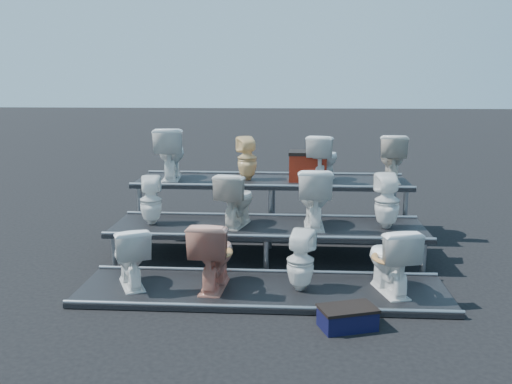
# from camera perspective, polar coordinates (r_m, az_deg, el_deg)

# --- Properties ---
(ground) EXTENTS (80.00, 80.00, 0.00)m
(ground) POSITION_cam_1_polar(r_m,az_deg,el_deg) (7.85, 1.19, -6.65)
(ground) COLOR black
(ground) RESTS_ON ground
(tier_front) EXTENTS (4.20, 1.20, 0.06)m
(tier_front) POSITION_cam_1_polar(r_m,az_deg,el_deg) (6.61, 0.66, -9.87)
(tier_front) COLOR black
(tier_front) RESTS_ON ground
(tier_mid) EXTENTS (4.20, 1.20, 0.46)m
(tier_mid) POSITION_cam_1_polar(r_m,az_deg,el_deg) (7.78, 1.20, -5.04)
(tier_mid) COLOR black
(tier_mid) RESTS_ON ground
(tier_back) EXTENTS (4.20, 1.20, 0.86)m
(tier_back) POSITION_cam_1_polar(r_m,az_deg,el_deg) (8.99, 1.59, -1.48)
(tier_back) COLOR black
(tier_back) RESTS_ON ground
(toilet_0) EXTENTS (0.65, 0.80, 0.71)m
(toilet_0) POSITION_cam_1_polar(r_m,az_deg,el_deg) (6.74, -12.47, -6.26)
(toilet_0) COLOR white
(toilet_0) RESTS_ON tier_front
(toilet_1) EXTENTS (0.50, 0.82, 0.80)m
(toilet_1) POSITION_cam_1_polar(r_m,az_deg,el_deg) (6.52, -4.30, -6.19)
(toilet_1) COLOR tan
(toilet_1) RESTS_ON tier_front
(toilet_2) EXTENTS (0.39, 0.39, 0.69)m
(toilet_2) POSITION_cam_1_polar(r_m,az_deg,el_deg) (6.48, 4.47, -6.85)
(toilet_2) COLOR white
(toilet_2) RESTS_ON tier_front
(toilet_3) EXTENTS (0.60, 0.83, 0.76)m
(toilet_3) POSITION_cam_1_polar(r_m,az_deg,el_deg) (6.56, 13.30, -6.55)
(toilet_3) COLOR white
(toilet_3) RESTS_ON tier_front
(toilet_4) EXTENTS (0.34, 0.34, 0.66)m
(toilet_4) POSITION_cam_1_polar(r_m,az_deg,el_deg) (7.87, -10.47, -0.83)
(toilet_4) COLOR white
(toilet_4) RESTS_ON tier_mid
(toilet_5) EXTENTS (0.57, 0.79, 0.73)m
(toilet_5) POSITION_cam_1_polar(r_m,az_deg,el_deg) (7.66, -2.01, -0.70)
(toilet_5) COLOR beige
(toilet_5) RESTS_ON tier_mid
(toilet_6) EXTENTS (0.46, 0.80, 0.81)m
(toilet_6) POSITION_cam_1_polar(r_m,az_deg,el_deg) (7.62, 5.82, -0.52)
(toilet_6) COLOR white
(toilet_6) RESTS_ON tier_mid
(toilet_7) EXTENTS (0.35, 0.36, 0.73)m
(toilet_7) POSITION_cam_1_polar(r_m,az_deg,el_deg) (7.72, 12.97, -0.89)
(toilet_7) COLOR white
(toilet_7) RESTS_ON tier_mid
(toilet_8) EXTENTS (0.53, 0.84, 0.81)m
(toilet_8) POSITION_cam_1_polar(r_m,az_deg,el_deg) (9.04, -8.56, 3.86)
(toilet_8) COLOR white
(toilet_8) RESTS_ON tier_back
(toilet_9) EXTENTS (0.40, 0.40, 0.67)m
(toilet_9) POSITION_cam_1_polar(r_m,az_deg,el_deg) (8.87, -0.88, 3.38)
(toilet_9) COLOR #F3D090
(toilet_9) RESTS_ON tier_back
(toilet_10) EXTENTS (0.59, 0.79, 0.71)m
(toilet_10) POSITION_cam_1_polar(r_m,az_deg,el_deg) (8.85, 6.79, 3.42)
(toilet_10) COLOR white
(toilet_10) RESTS_ON tier_back
(toilet_11) EXTENTS (0.47, 0.75, 0.73)m
(toilet_11) POSITION_cam_1_polar(r_m,az_deg,el_deg) (8.96, 13.46, 3.35)
(toilet_11) COLOR beige
(toilet_11) RESTS_ON tier_back
(red_crate) EXTENTS (0.58, 0.47, 0.41)m
(red_crate) POSITION_cam_1_polar(r_m,az_deg,el_deg) (8.86, 5.20, 2.46)
(red_crate) COLOR #9F2511
(red_crate) RESTS_ON tier_back
(step_stool) EXTENTS (0.60, 0.47, 0.19)m
(step_stool) POSITION_cam_1_polar(r_m,az_deg,el_deg) (5.81, 9.13, -12.42)
(step_stool) COLOR black
(step_stool) RESTS_ON ground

